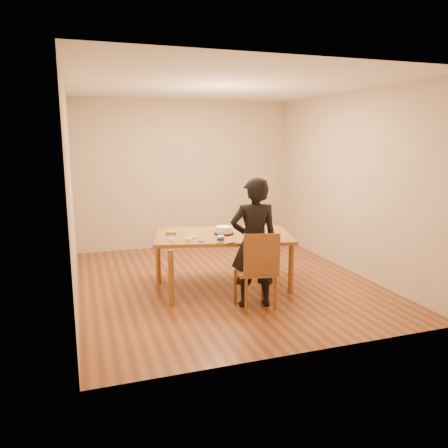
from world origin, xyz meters
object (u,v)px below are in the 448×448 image
object	(u,v)px
dining_table	(223,236)
cake_plate	(224,233)
dining_chair	(255,271)
cake	(224,230)
person	(254,243)

from	to	relation	value
dining_table	cake_plate	xyz separation A→B (m)	(0.01, -0.01, 0.03)
dining_chair	cake	size ratio (longest dim) A/B	1.91
dining_table	cake	xyz separation A→B (m)	(0.01, -0.01, 0.08)
dining_table	cake_plate	world-z (taller)	cake_plate
cake_plate	person	bearing A→B (deg)	-79.41
dining_table	person	distance (m)	0.75
cake_plate	person	distance (m)	0.74
dining_table	cake_plate	distance (m)	0.04
dining_table	person	size ratio (longest dim) A/B	1.13
dining_chair	cake_plate	xyz separation A→B (m)	(-0.14, 0.77, 0.31)
dining_chair	dining_table	bearing A→B (deg)	113.10
dining_chair	cake	distance (m)	0.86
cake	person	size ratio (longest dim) A/B	0.14
dining_chair	person	xyz separation A→B (m)	(-0.00, 0.04, 0.34)
dining_table	dining_chair	distance (m)	0.84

